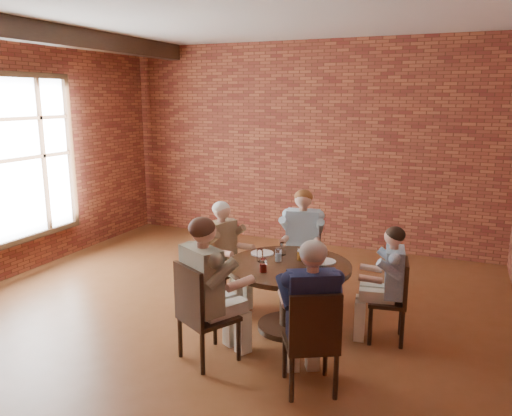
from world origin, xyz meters
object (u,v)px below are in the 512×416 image
at_px(diner_a, 388,285).
at_px(chair_b, 303,253).
at_px(diner_b, 302,243).
at_px(chair_e, 312,339).
at_px(diner_d, 208,290).
at_px(diner_e, 311,316).
at_px(chair_c, 220,264).
at_px(chair_a, 394,297).
at_px(smartphone, 307,280).
at_px(dining_table, 289,283).
at_px(diner_c, 224,254).
at_px(chair_d, 200,310).

relative_size(diner_a, chair_b, 1.29).
xyz_separation_m(diner_b, chair_e, (0.77, -2.12, -0.16)).
height_order(diner_d, diner_e, diner_d).
bearing_deg(chair_c, diner_a, -76.06).
bearing_deg(chair_a, smartphone, -62.42).
height_order(chair_e, diner_e, diner_e).
xyz_separation_m(diner_d, smartphone, (0.82, 0.50, 0.05)).
height_order(diner_e, smartphone, diner_e).
xyz_separation_m(dining_table, chair_e, (0.59, -1.08, -0.02)).
relative_size(chair_a, smartphone, 6.25).
distance_m(chair_a, diner_d, 1.93).
distance_m(chair_b, diner_c, 1.09).
relative_size(chair_a, chair_d, 0.89).
distance_m(chair_d, chair_e, 1.13).
distance_m(chair_a, diner_e, 1.31).
xyz_separation_m(chair_b, chair_e, (0.79, -2.21, -0.00)).
relative_size(diner_a, diner_e, 0.91).
height_order(diner_a, diner_c, diner_c).
bearing_deg(diner_a, diner_e, -31.03).
xyz_separation_m(diner_a, chair_e, (-0.43, -1.24, -0.10)).
distance_m(chair_d, diner_e, 1.10).
xyz_separation_m(dining_table, chair_b, (-0.20, 1.12, -0.02)).
relative_size(dining_table, chair_a, 1.52).
height_order(chair_b, diner_c, diner_c).
bearing_deg(smartphone, diner_a, 56.19).
xyz_separation_m(chair_b, diner_b, (0.02, -0.09, 0.16)).
distance_m(diner_c, diner_d, 1.31).
height_order(chair_d, chair_e, chair_d).
xyz_separation_m(diner_e, smartphone, (-0.22, 0.61, 0.08)).
distance_m(dining_table, diner_e, 1.15).
bearing_deg(diner_e, dining_table, -90.00).
bearing_deg(chair_b, diner_e, -80.71).
distance_m(chair_a, smartphone, 0.99).
bearing_deg(diner_e, chair_c, -69.72).
bearing_deg(chair_e, smartphone, -97.47).
bearing_deg(diner_e, chair_d, -29.62).
bearing_deg(smartphone, diner_c, 167.62).
distance_m(diner_b, diner_c, 1.03).
bearing_deg(smartphone, diner_e, -52.36).
distance_m(dining_table, diner_a, 1.04).
bearing_deg(smartphone, chair_c, 168.15).
relative_size(diner_c, diner_e, 0.95).
xyz_separation_m(diner_b, diner_d, (-0.31, -1.94, 0.03)).
bearing_deg(chair_c, diner_e, -111.66).
relative_size(chair_d, smartphone, 7.02).
bearing_deg(dining_table, diner_d, -118.76).
relative_size(chair_a, diner_d, 0.62).
xyz_separation_m(dining_table, chair_d, (-0.54, -0.99, -0.00)).
distance_m(chair_b, diner_e, 2.26).
distance_m(dining_table, chair_c, 1.08).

